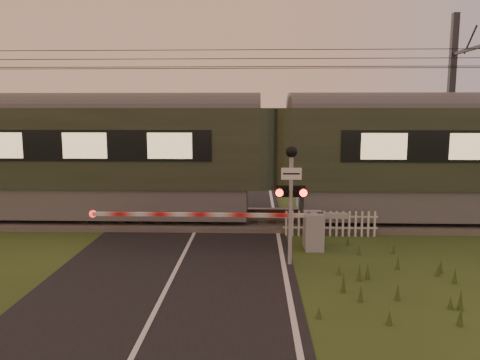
{
  "coord_description": "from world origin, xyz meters",
  "views": [
    {
      "loc": [
        2.0,
        -10.14,
        3.99
      ],
      "look_at": [
        1.56,
        3.2,
        2.03
      ],
      "focal_mm": 35.0,
      "sensor_mm": 36.0,
      "label": 1
    }
  ],
  "objects_px": {
    "crossing_signal": "(291,184)",
    "picket_fence": "(330,224)",
    "catenary_mast": "(450,111)",
    "train": "(274,155)",
    "boom_gate": "(299,228)"
  },
  "relations": [
    {
      "from": "crossing_signal",
      "to": "picket_fence",
      "type": "relative_size",
      "value": 1.03
    },
    {
      "from": "boom_gate",
      "to": "catenary_mast",
      "type": "bearing_deg",
      "value": 40.77
    },
    {
      "from": "boom_gate",
      "to": "catenary_mast",
      "type": "distance_m",
      "value": 9.09
    },
    {
      "from": "train",
      "to": "crossing_signal",
      "type": "xyz_separation_m",
      "value": [
        0.26,
        -4.76,
        -0.28
      ]
    },
    {
      "from": "picket_fence",
      "to": "catenary_mast",
      "type": "bearing_deg",
      "value": 38.13
    },
    {
      "from": "train",
      "to": "catenary_mast",
      "type": "bearing_deg",
      "value": 17.67
    },
    {
      "from": "boom_gate",
      "to": "crossing_signal",
      "type": "bearing_deg",
      "value": -104.02
    },
    {
      "from": "boom_gate",
      "to": "crossing_signal",
      "type": "height_order",
      "value": "crossing_signal"
    },
    {
      "from": "train",
      "to": "crossing_signal",
      "type": "relative_size",
      "value": 14.76
    },
    {
      "from": "boom_gate",
      "to": "picket_fence",
      "type": "distance_m",
      "value": 1.79
    },
    {
      "from": "train",
      "to": "boom_gate",
      "type": "bearing_deg",
      "value": -79.14
    },
    {
      "from": "crossing_signal",
      "to": "picket_fence",
      "type": "xyz_separation_m",
      "value": [
        1.5,
        2.87,
        -1.74
      ]
    },
    {
      "from": "train",
      "to": "boom_gate",
      "type": "height_order",
      "value": "train"
    },
    {
      "from": "catenary_mast",
      "to": "train",
      "type": "bearing_deg",
      "value": -162.33
    },
    {
      "from": "picket_fence",
      "to": "catenary_mast",
      "type": "height_order",
      "value": "catenary_mast"
    }
  ]
}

